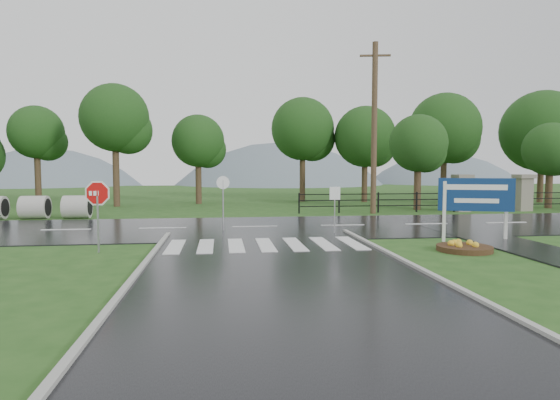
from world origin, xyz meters
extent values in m
plane|color=#244C19|center=(0.00, 0.00, 0.00)|extent=(120.00, 120.00, 0.00)
cube|color=black|center=(0.00, 10.00, 0.00)|extent=(90.00, 8.00, 0.04)
cube|color=black|center=(8.50, 4.00, 0.00)|extent=(2.20, 11.00, 0.04)
cube|color=silver|center=(-3.00, 5.00, 0.06)|extent=(0.50, 2.80, 0.02)
cube|color=silver|center=(-2.00, 5.00, 0.06)|extent=(0.50, 2.80, 0.02)
cube|color=silver|center=(-1.00, 5.00, 0.06)|extent=(0.50, 2.80, 0.02)
cube|color=silver|center=(0.00, 5.00, 0.06)|extent=(0.50, 2.80, 0.02)
cube|color=silver|center=(1.00, 5.00, 0.06)|extent=(0.50, 2.80, 0.02)
cube|color=silver|center=(2.00, 5.00, 0.06)|extent=(0.50, 2.80, 0.02)
cube|color=silver|center=(3.00, 5.00, 0.06)|extent=(0.50, 2.80, 0.02)
cube|color=#A3A39B|center=(-3.55, -4.00, 0.00)|extent=(0.15, 24.00, 0.12)
cube|color=#A3A39B|center=(3.55, -4.00, 0.00)|extent=(0.15, 24.00, 0.12)
cube|color=gray|center=(13.00, 16.00, 1.00)|extent=(0.80, 0.80, 2.00)
cube|color=#6B6659|center=(13.00, 16.00, 2.12)|extent=(1.00, 1.00, 0.24)
cube|color=gray|center=(17.00, 16.00, 1.00)|extent=(0.80, 0.80, 2.00)
cube|color=#6B6659|center=(17.00, 16.00, 2.12)|extent=(1.00, 1.00, 0.24)
cube|color=black|center=(7.75, 16.00, 0.40)|extent=(9.50, 0.05, 0.05)
cube|color=black|center=(7.75, 16.00, 0.75)|extent=(9.50, 0.05, 0.05)
cube|color=black|center=(7.75, 16.00, 1.10)|extent=(9.50, 0.05, 0.05)
cube|color=black|center=(3.00, 16.00, 0.60)|extent=(0.08, 0.08, 1.20)
cube|color=black|center=(12.50, 16.00, 0.60)|extent=(0.08, 0.08, 1.20)
cube|color=black|center=(17.50, 16.00, 0.60)|extent=(0.08, 0.08, 1.20)
sphere|color=slate|center=(-28.00, 65.00, -14.40)|extent=(40.00, 40.00, 40.00)
sphere|color=slate|center=(8.00, 65.00, -17.28)|extent=(48.00, 48.00, 48.00)
sphere|color=slate|center=(36.00, 65.00, -12.96)|extent=(36.00, 36.00, 36.00)
cylinder|color=#9E9B93|center=(-11.10, 15.00, 0.60)|extent=(1.30, 1.20, 1.20)
cylinder|color=#9E9B93|center=(-9.00, 15.00, 0.60)|extent=(1.30, 1.20, 1.20)
cube|color=#939399|center=(-5.30, 4.50, 0.89)|extent=(0.05, 0.05, 1.78)
cylinder|color=white|center=(-5.30, 4.52, 1.87)|extent=(1.06, 0.17, 1.07)
cylinder|color=red|center=(-5.30, 4.50, 1.87)|extent=(0.92, 0.16, 0.93)
cube|color=silver|center=(6.47, 5.23, 1.09)|extent=(0.14, 0.14, 2.17)
cube|color=silver|center=(8.86, 5.23, 1.09)|extent=(0.14, 0.14, 2.17)
cube|color=navy|center=(7.67, 5.23, 1.69)|extent=(2.48, 0.94, 1.20)
cube|color=white|center=(7.67, 5.19, 1.96)|extent=(1.95, 0.71, 0.20)
cube|color=white|center=(7.67, 5.19, 1.47)|extent=(1.44, 0.52, 0.16)
cylinder|color=#332111|center=(6.22, 3.32, 0.09)|extent=(1.72, 1.72, 0.17)
cube|color=#939399|center=(3.02, 7.56, 0.89)|extent=(0.04, 0.04, 1.78)
cube|color=white|center=(3.02, 7.54, 1.64)|extent=(0.42, 0.07, 0.52)
cylinder|color=#939399|center=(-1.40, 8.86, 1.07)|extent=(0.06, 0.06, 2.15)
cylinder|color=white|center=(-1.40, 8.84, 2.04)|extent=(0.54, 0.05, 0.54)
cylinder|color=#473523|center=(7.27, 15.50, 4.88)|extent=(0.33, 0.33, 9.76)
cube|color=brown|center=(7.27, 15.50, 9.00)|extent=(1.73, 0.43, 0.11)
cylinder|color=#3D2B1C|center=(10.81, 17.50, 1.74)|extent=(0.49, 0.49, 3.48)
sphere|color=#153B12|center=(10.81, 17.50, 4.18)|extent=(3.59, 3.59, 3.59)
cylinder|color=#3D2B1C|center=(19.83, 17.50, 1.60)|extent=(0.45, 0.45, 3.21)
sphere|color=#153B12|center=(19.83, 17.50, 3.85)|extent=(3.45, 3.45, 3.45)
camera|label=1|loc=(-1.49, -10.60, 2.67)|focal=30.00mm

